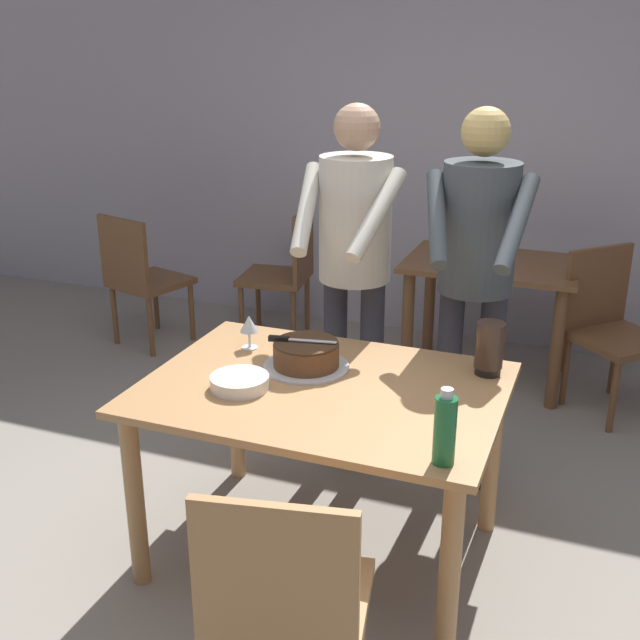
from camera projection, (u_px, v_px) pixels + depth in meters
ground_plane at (323, 552)px, 3.16m from camera, size 14.00×14.00×0.00m
back_wall at (470, 139)px, 5.03m from camera, size 10.00×0.12×2.70m
main_dining_table at (323, 413)px, 2.94m from camera, size 1.33×0.97×0.75m
cake_on_platter at (306, 356)px, 3.04m from camera, size 0.34×0.34×0.11m
cake_knife at (288, 339)px, 3.03m from camera, size 0.27×0.07×0.02m
plate_stack at (240, 382)px, 2.87m from camera, size 0.22×0.22×0.05m
wine_glass_near at (249, 325)px, 3.22m from camera, size 0.08×0.08×0.14m
water_bottle at (445, 429)px, 2.34m from camera, size 0.07×0.07×0.25m
hurricane_lamp at (489, 348)px, 2.97m from camera, size 0.11×0.11×0.21m
person_cutting_cake at (354, 253)px, 3.44m from camera, size 0.47×0.55×1.72m
person_standing_beside at (476, 263)px, 3.28m from camera, size 0.46×0.57×1.72m
chair_near_side at (286, 604)px, 2.16m from camera, size 0.52×0.52×0.90m
background_table at (491, 288)px, 4.58m from camera, size 1.00×0.70×0.74m
background_chair_1 at (141, 276)px, 5.11m from camera, size 0.55×0.55×0.90m
background_chair_2 at (285, 269)px, 5.25m from camera, size 0.49×0.49×0.90m
background_chair_3 at (610, 325)px, 4.24m from camera, size 0.62×0.62×0.90m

